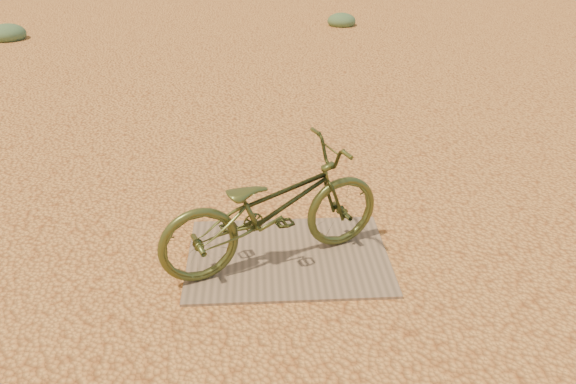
{
  "coord_description": "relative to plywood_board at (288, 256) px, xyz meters",
  "views": [
    {
      "loc": [
        0.03,
        -2.97,
        2.42
      ],
      "look_at": [
        0.23,
        0.53,
        0.56
      ],
      "focal_mm": 35.0,
      "sensor_mm": 36.0,
      "label": 1
    }
  ],
  "objects": [
    {
      "name": "ground",
      "position": [
        -0.23,
        -0.53,
        -0.01
      ],
      "size": [
        120.0,
        120.0,
        0.0
      ],
      "primitive_type": "plane",
      "color": "#E49D51",
      "rests_on": "ground"
    },
    {
      "name": "plywood_board",
      "position": [
        0.0,
        0.0,
        0.0
      ],
      "size": [
        1.5,
        1.07,
        0.02
      ],
      "primitive_type": "cube",
      "color": "#806753",
      "rests_on": "ground"
    },
    {
      "name": "bicycle",
      "position": [
        -0.11,
        -0.05,
        0.45
      ],
      "size": [
        1.78,
        1.16,
        0.88
      ],
      "primitive_type": "imported",
      "rotation": [
        0.0,
        0.0,
        1.95
      ],
      "color": "#424C22",
      "rests_on": "plywood_board"
    },
    {
      "name": "kale_a",
      "position": [
        -4.89,
        7.55,
        -0.01
      ],
      "size": [
        0.67,
        0.67,
        0.37
      ],
      "primitive_type": "ellipsoid",
      "color": "#577752",
      "rests_on": "ground"
    },
    {
      "name": "kale_b",
      "position": [
        1.61,
        8.47,
        -0.01
      ],
      "size": [
        0.59,
        0.59,
        0.33
      ],
      "primitive_type": "ellipsoid",
      "color": "#577752",
      "rests_on": "ground"
    }
  ]
}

